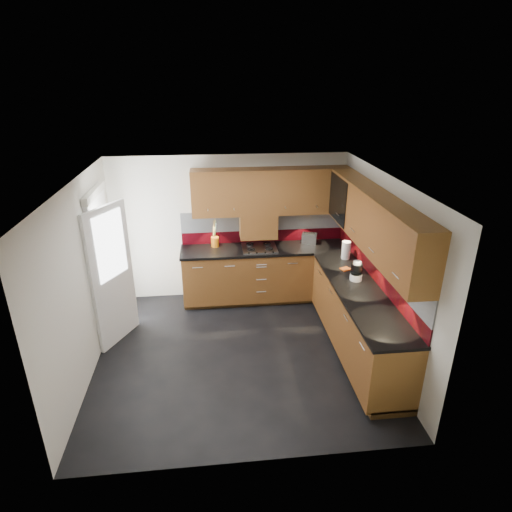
{
  "coord_description": "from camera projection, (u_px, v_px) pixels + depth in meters",
  "views": [
    {
      "loc": [
        -0.3,
        -4.88,
        3.54
      ],
      "look_at": [
        0.3,
        0.65,
        1.17
      ],
      "focal_mm": 30.0,
      "sensor_mm": 36.0,
      "label": 1
    }
  ],
  "objects": [
    {
      "name": "orange_cloth",
      "position": [
        345.0,
        269.0,
        6.17
      ],
      "size": [
        0.17,
        0.16,
        0.01
      ],
      "primitive_type": "cube",
      "rotation": [
        0.0,
        0.0,
        0.39
      ],
      "color": "#E45B19",
      "rests_on": "countertop"
    },
    {
      "name": "food_processor",
      "position": [
        356.0,
        272.0,
        5.81
      ],
      "size": [
        0.17,
        0.17,
        0.28
      ],
      "color": "white",
      "rests_on": "countertop"
    },
    {
      "name": "room",
      "position": [
        237.0,
        253.0,
        5.3
      ],
      "size": [
        4.0,
        3.8,
        2.64
      ],
      "color": "black"
    },
    {
      "name": "countertop",
      "position": [
        306.0,
        268.0,
        6.28
      ],
      "size": [
        2.72,
        3.22,
        0.04
      ],
      "color": "black",
      "rests_on": "base_cabinets"
    },
    {
      "name": "back_door",
      "position": [
        108.0,
        268.0,
        5.99
      ],
      "size": [
        0.42,
        1.19,
        2.04
      ],
      "color": "white",
      "rests_on": "room"
    },
    {
      "name": "upper_cabinets",
      "position": [
        320.0,
        206.0,
        6.0
      ],
      "size": [
        2.5,
        3.2,
        0.72
      ],
      "color": "#5B2F14",
      "rests_on": "room"
    },
    {
      "name": "toaster",
      "position": [
        309.0,
        238.0,
        7.11
      ],
      "size": [
        0.27,
        0.22,
        0.18
      ],
      "color": "silver",
      "rests_on": "countertop"
    },
    {
      "name": "extractor_hood",
      "position": [
        258.0,
        225.0,
        6.92
      ],
      "size": [
        0.6,
        0.33,
        0.4
      ],
      "primitive_type": "cube",
      "color": "#5B2F14",
      "rests_on": "room"
    },
    {
      "name": "gas_hob",
      "position": [
        259.0,
        248.0,
        6.9
      ],
      "size": [
        0.56,
        0.49,
        0.04
      ],
      "color": "silver",
      "rests_on": "countertop"
    },
    {
      "name": "backsplash",
      "position": [
        318.0,
        243.0,
        6.39
      ],
      "size": [
        2.7,
        3.2,
        0.54
      ],
      "color": "maroon",
      "rests_on": "countertop"
    },
    {
      "name": "base_cabinets",
      "position": [
        305.0,
        296.0,
        6.48
      ],
      "size": [
        2.7,
        3.2,
        0.95
      ],
      "color": "#5B2F14",
      "rests_on": "room"
    },
    {
      "name": "utensil_pot",
      "position": [
        215.0,
        241.0,
        6.96
      ],
      "size": [
        0.13,
        0.13,
        0.47
      ],
      "color": "#C66912",
      "rests_on": "countertop"
    },
    {
      "name": "glass_cabinet",
      "position": [
        347.0,
        197.0,
        6.3
      ],
      "size": [
        0.32,
        0.8,
        0.66
      ],
      "color": "black",
      "rests_on": "room"
    },
    {
      "name": "paper_towel",
      "position": [
        346.0,
        250.0,
        6.49
      ],
      "size": [
        0.17,
        0.17,
        0.28
      ],
      "primitive_type": "cylinder",
      "rotation": [
        0.0,
        0.0,
        -0.41
      ],
      "color": "white",
      "rests_on": "countertop"
    }
  ]
}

